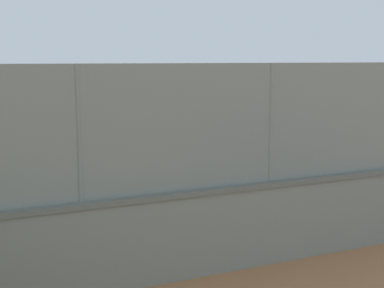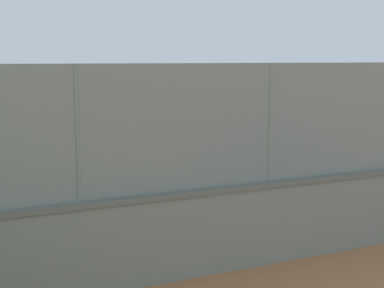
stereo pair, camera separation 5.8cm
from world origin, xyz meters
name	(u,v)px [view 1 (the left image)]	position (x,y,z in m)	size (l,w,h in m)	color
ground_plane	(100,165)	(0.00, 0.00, 0.00)	(260.00, 260.00, 0.00)	#A36B42
perimeter_wall	(268,221)	(-0.35, 9.34, 0.69)	(31.55, 0.58, 1.37)	gray
fence_panel_on_wall	(270,123)	(-0.35, 9.34, 2.32)	(30.99, 0.31, 1.90)	gray
player_at_service_line	(253,141)	(-3.63, 3.32, 1.00)	(0.99, 0.85, 1.68)	navy
player_foreground_swinging	(48,164)	(2.24, 3.76, 0.86)	(0.71, 0.75, 1.49)	navy
sports_ball	(250,131)	(-2.71, 4.71, 1.50)	(0.14, 0.14, 0.14)	orange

